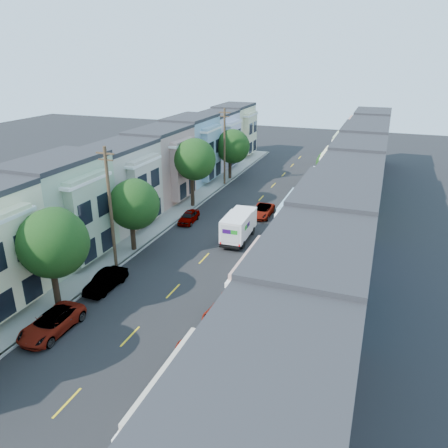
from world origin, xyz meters
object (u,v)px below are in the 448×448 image
(utility_pole_near, at_px, (111,209))
(tree_e, at_px, (232,146))
(parked_left_b, at_px, (52,323))
(motorcycle, at_px, (140,446))
(utility_pole_far, at_px, (225,147))
(tree_far_r, at_px, (327,164))
(parked_left_d, at_px, (189,217))
(tree_c, at_px, (133,204))
(parked_right_c, at_px, (289,215))
(parked_right_a, at_px, (184,370))
(parked_right_b, at_px, (226,309))
(parked_right_d, at_px, (310,184))
(tree_d, at_px, (194,159))
(parked_left_c, at_px, (106,281))
(lead_sedan, at_px, (262,211))
(fedex_truck, at_px, (239,225))
(tree_b, at_px, (52,243))

(utility_pole_near, bearing_deg, tree_e, 90.00)
(parked_left_b, bearing_deg, motorcycle, -31.01)
(utility_pole_near, bearing_deg, motorcycle, -53.33)
(tree_e, bearing_deg, utility_pole_far, -89.97)
(tree_far_r, height_order, parked_left_d, tree_far_r)
(tree_c, relative_size, parked_left_d, 1.78)
(utility_pole_near, xyz_separation_m, motorcycle, (11.42, -15.34, -4.69))
(parked_right_c, bearing_deg, parked_right_a, -94.05)
(tree_far_r, bearing_deg, parked_right_c, -99.24)
(utility_pole_far, bearing_deg, parked_right_b, -69.38)
(tree_c, bearing_deg, utility_pole_near, -89.97)
(tree_e, bearing_deg, parked_right_c, -49.98)
(parked_left_b, bearing_deg, parked_right_b, 29.55)
(parked_right_d, bearing_deg, parked_right_b, -94.47)
(parked_left_d, bearing_deg, tree_d, 102.92)
(tree_e, distance_m, parked_left_c, 32.70)
(parked_right_b, height_order, parked_right_c, parked_right_c)
(utility_pole_far, distance_m, parked_right_a, 38.27)
(utility_pole_near, height_order, motorcycle, utility_pole_near)
(tree_c, relative_size, lead_sedan, 1.51)
(parked_left_b, distance_m, parked_right_d, 38.45)
(utility_pole_near, bearing_deg, tree_c, 90.03)
(tree_c, bearing_deg, parked_right_c, 47.77)
(tree_c, relative_size, parked_right_b, 1.50)
(lead_sedan, bearing_deg, utility_pole_near, -117.62)
(parked_left_b, relative_size, parked_left_c, 1.19)
(parked_right_a, distance_m, motorcycle, 5.03)
(motorcycle, bearing_deg, parked_left_d, 109.28)
(tree_d, distance_m, parked_right_a, 29.24)
(tree_far_r, distance_m, parked_right_d, 3.48)
(utility_pole_near, relative_size, fedex_truck, 1.79)
(tree_far_r, height_order, parked_right_a, tree_far_r)
(tree_b, relative_size, parked_left_c, 1.84)
(parked_left_c, xyz_separation_m, parked_right_c, (9.80, 19.08, -0.00))
(parked_left_b, xyz_separation_m, motorcycle, (10.02, -6.02, -0.19))
(tree_b, xyz_separation_m, fedex_truck, (7.79, 15.65, -3.46))
(tree_b, height_order, tree_far_r, tree_b)
(utility_pole_far, relative_size, parked_right_c, 2.46)
(parked_right_a, xyz_separation_m, parked_right_b, (0.00, 6.56, -0.06))
(utility_pole_near, height_order, parked_left_c, utility_pole_near)
(tree_e, relative_size, parked_left_d, 1.87)
(tree_b, xyz_separation_m, lead_sedan, (8.12, 22.69, -4.33))
(utility_pole_far, bearing_deg, tree_far_r, 8.23)
(fedex_truck, bearing_deg, parked_right_a, -82.09)
(tree_b, relative_size, tree_e, 1.04)
(tree_e, distance_m, lead_sedan, 15.88)
(tree_far_r, distance_m, fedex_truck, 19.86)
(parked_left_b, bearing_deg, tree_e, 92.09)
(tree_e, bearing_deg, parked_left_d, -85.43)
(tree_b, relative_size, lead_sedan, 1.65)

